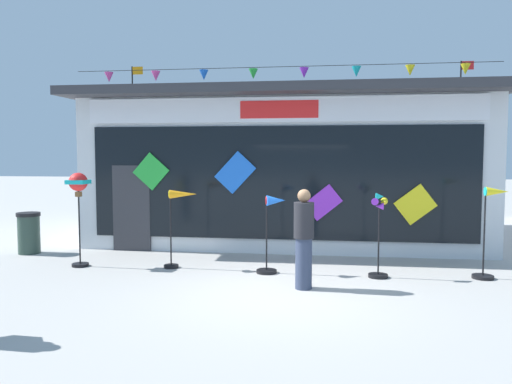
# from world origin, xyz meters

# --- Properties ---
(ground_plane) EXTENTS (80.00, 80.00, 0.00)m
(ground_plane) POSITION_xyz_m (0.00, 0.00, 0.00)
(ground_plane) COLOR #ADAAA5
(kite_shop_building) EXTENTS (9.99, 6.57, 4.79)m
(kite_shop_building) POSITION_xyz_m (-0.34, 5.97, 1.90)
(kite_shop_building) COLOR silver
(kite_shop_building) RESTS_ON ground_plane
(wind_spinner_far_left) EXTENTS (0.38, 0.38, 1.89)m
(wind_spinner_far_left) POSITION_xyz_m (-4.20, 1.33, 1.53)
(wind_spinner_far_left) COLOR black
(wind_spinner_far_left) RESTS_ON ground_plane
(wind_spinner_left) EXTENTS (0.69, 0.29, 1.56)m
(wind_spinner_left) POSITION_xyz_m (-2.16, 1.45, 1.11)
(wind_spinner_left) COLOR black
(wind_spinner_left) RESTS_ON ground_plane
(wind_spinner_center_left) EXTENTS (0.57, 0.39, 1.49)m
(wind_spinner_center_left) POSITION_xyz_m (-0.31, 1.28, 0.86)
(wind_spinner_center_left) COLOR black
(wind_spinner_center_left) RESTS_ON ground_plane
(wind_spinner_center_right) EXTENTS (0.36, 0.36, 1.56)m
(wind_spinner_center_right) POSITION_xyz_m (1.67, 1.19, 0.79)
(wind_spinner_center_right) COLOR black
(wind_spinner_center_right) RESTS_ON ground_plane
(wind_spinner_right) EXTENTS (0.58, 0.38, 1.68)m
(wind_spinner_right) POSITION_xyz_m (3.65, 1.39, 0.92)
(wind_spinner_right) COLOR black
(wind_spinner_right) RESTS_ON ground_plane
(person_mid_plaza) EXTENTS (0.34, 0.34, 1.68)m
(person_mid_plaza) POSITION_xyz_m (0.34, 0.24, 0.86)
(person_mid_plaza) COLOR #333D56
(person_mid_plaza) RESTS_ON ground_plane
(trash_bin) EXTENTS (0.52, 0.52, 0.94)m
(trash_bin) POSITION_xyz_m (-5.99, 2.42, 0.47)
(trash_bin) COLOR #2D4238
(trash_bin) RESTS_ON ground_plane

